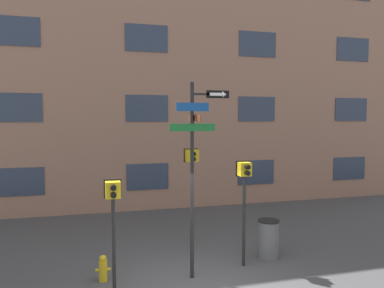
{
  "coord_description": "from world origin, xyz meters",
  "views": [
    {
      "loc": [
        -2.16,
        -7.54,
        3.8
      ],
      "look_at": [
        0.08,
        0.82,
        3.19
      ],
      "focal_mm": 35.0,
      "sensor_mm": 36.0,
      "label": 1
    }
  ],
  "objects_px": {
    "pedestrian_signal_left": "(113,205)",
    "pedestrian_signal_across": "(192,170)",
    "street_sign_pole": "(195,160)",
    "pedestrian_signal_right": "(244,185)",
    "trash_bin": "(268,239)",
    "fire_hydrant": "(103,268)"
  },
  "relations": [
    {
      "from": "pedestrian_signal_left",
      "to": "pedestrian_signal_across",
      "type": "xyz_separation_m",
      "value": [
        2.37,
        2.29,
        0.34
      ]
    },
    {
      "from": "pedestrian_signal_across",
      "to": "trash_bin",
      "type": "bearing_deg",
      "value": -36.31
    },
    {
      "from": "pedestrian_signal_left",
      "to": "pedestrian_signal_right",
      "type": "distance_m",
      "value": 3.35
    },
    {
      "from": "street_sign_pole",
      "to": "pedestrian_signal_right",
      "type": "distance_m",
      "value": 1.61
    },
    {
      "from": "pedestrian_signal_right",
      "to": "trash_bin",
      "type": "distance_m",
      "value": 1.83
    },
    {
      "from": "pedestrian_signal_left",
      "to": "pedestrian_signal_across",
      "type": "height_order",
      "value": "pedestrian_signal_across"
    },
    {
      "from": "pedestrian_signal_across",
      "to": "fire_hydrant",
      "type": "xyz_separation_m",
      "value": [
        -2.59,
        -1.69,
        -1.97
      ]
    },
    {
      "from": "street_sign_pole",
      "to": "pedestrian_signal_left",
      "type": "height_order",
      "value": "street_sign_pole"
    },
    {
      "from": "pedestrian_signal_across",
      "to": "street_sign_pole",
      "type": "bearing_deg",
      "value": -103.11
    },
    {
      "from": "street_sign_pole",
      "to": "pedestrian_signal_across",
      "type": "bearing_deg",
      "value": 76.89
    },
    {
      "from": "pedestrian_signal_across",
      "to": "pedestrian_signal_right",
      "type": "bearing_deg",
      "value": -61.39
    },
    {
      "from": "street_sign_pole",
      "to": "pedestrian_signal_left",
      "type": "bearing_deg",
      "value": -172.6
    },
    {
      "from": "pedestrian_signal_left",
      "to": "pedestrian_signal_right",
      "type": "xyz_separation_m",
      "value": [
        3.29,
        0.6,
        0.16
      ]
    },
    {
      "from": "pedestrian_signal_left",
      "to": "fire_hydrant",
      "type": "bearing_deg",
      "value": 110.3
    },
    {
      "from": "pedestrian_signal_right",
      "to": "pedestrian_signal_left",
      "type": "bearing_deg",
      "value": -169.72
    },
    {
      "from": "pedestrian_signal_across",
      "to": "trash_bin",
      "type": "relative_size",
      "value": 2.82
    },
    {
      "from": "pedestrian_signal_left",
      "to": "pedestrian_signal_right",
      "type": "bearing_deg",
      "value": 10.28
    },
    {
      "from": "pedestrian_signal_left",
      "to": "fire_hydrant",
      "type": "height_order",
      "value": "pedestrian_signal_left"
    },
    {
      "from": "pedestrian_signal_right",
      "to": "pedestrian_signal_across",
      "type": "distance_m",
      "value": 1.94
    },
    {
      "from": "street_sign_pole",
      "to": "pedestrian_signal_left",
      "type": "relative_size",
      "value": 1.88
    },
    {
      "from": "pedestrian_signal_left",
      "to": "pedestrian_signal_across",
      "type": "bearing_deg",
      "value": 44.0
    },
    {
      "from": "street_sign_pole",
      "to": "pedestrian_signal_left",
      "type": "distance_m",
      "value": 2.1
    }
  ]
}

